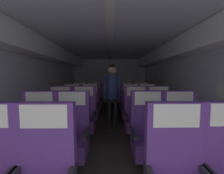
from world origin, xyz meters
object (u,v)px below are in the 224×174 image
Objects in this scene: seat_c_right_aisle at (159,117)px; seat_d_left_aisle at (90,108)px; seat_c_left_aisle at (84,117)px; seat_c_right_window at (137,117)px; seat_b_right_window at (149,135)px; seat_d_right_aisle at (148,107)px; seat_d_right_window at (131,107)px; seat_b_left_aisle at (71,136)px; seat_e_right_aisle at (141,101)px; seat_b_left_window at (38,137)px; seat_d_left_window at (72,108)px; seat_e_right_window at (127,101)px; seat_e_left_window at (79,102)px; seat_b_right_aisle at (182,136)px; seat_e_left_aisle at (94,101)px; seat_c_left_window at (60,118)px; flight_attendant at (112,89)px.

seat_d_left_aisle is (-1.62, 0.90, 0.00)m from seat_c_right_aisle.
seat_c_right_window is at bearing -0.23° from seat_c_left_aisle.
seat_b_right_window is 1.90m from seat_d_right_aisle.
seat_d_right_window is at bearing 89.69° from seat_c_right_window.
seat_e_right_aisle is at bearing 59.66° from seat_b_left_aisle.
seat_b_right_window is at bearing -100.09° from seat_e_right_aisle.
seat_b_left_window and seat_b_right_window have the same top height.
seat_d_left_window is 1.87m from seat_e_right_window.
seat_e_left_window is 2.11m from seat_e_right_aisle.
seat_e_right_window is at bearing 67.86° from seat_b_left_aisle.
seat_b_right_window is (-0.48, 0.02, 0.00)m from seat_b_right_aisle.
seat_c_right_aisle is at bearing 62.38° from seat_b_right_window.
seat_b_right_window is 1.00× the size of seat_e_left_window.
seat_e_left_aisle is (-1.13, 2.75, 0.00)m from seat_b_right_window.
seat_d_right_window is at bearing 29.45° from seat_c_left_window.
seat_d_left_aisle is (-1.13, 0.90, 0.00)m from seat_c_right_window.
seat_d_right_window is at bearing -0.14° from seat_d_left_aisle.
seat_e_left_aisle is at bearing 74.86° from seat_c_left_window.
seat_e_right_window is at bearing 58.34° from seat_c_left_aisle.
seat_e_right_window is (0.00, 1.84, 0.00)m from seat_c_right_window.
seat_b_left_aisle is 0.69× the size of flight_attendant.
seat_e_right_aisle is at bearing 41.14° from seat_c_left_window.
seat_e_right_window is (-0.00, 0.94, 0.00)m from seat_d_right_window.
seat_e_left_window is at bearing 90.10° from seat_b_left_window.
seat_b_left_window is at bearing -179.50° from seat_b_right_window.
seat_b_right_window is 2.46m from seat_d_left_window.
seat_d_left_aisle is at bearing 75.24° from seat_b_left_window.
seat_b_left_window is at bearing -120.19° from seat_e_right_window.
seat_b_right_window is at bearing 0.50° from seat_b_left_window.
seat_b_right_window and seat_e_left_window have the same top height.
seat_b_left_aisle is 3.21m from seat_e_right_aisle.
seat_d_left_window is at bearing 179.64° from seat_d_right_window.
seat_b_right_window is 2.80m from seat_e_right_aisle.
seat_b_right_window is 0.93m from seat_c_right_window.
flight_attendant reaches higher than seat_b_right_aisle.
seat_b_left_aisle is 1.00× the size of seat_c_left_aisle.
seat_c_left_aisle is 1.00× the size of seat_e_left_aisle.
seat_e_left_aisle is (-1.60, 0.91, 0.00)m from seat_d_right_aisle.
seat_e_left_aisle is 1.00× the size of seat_e_right_aisle.
seat_e_left_window is at bearing 100.08° from seat_b_left_aisle.
seat_b_left_window is at bearing -100.10° from seat_e_left_aisle.
seat_b_left_aisle is 1.00× the size of seat_e_right_aisle.
seat_c_left_window is at bearing 156.18° from seat_b_right_aisle.
seat_e_left_aisle is at bearing -0.28° from seat_e_left_window.
seat_c_right_window and seat_e_right_aisle have the same top height.
seat_e_left_window is (-2.10, 2.77, 0.00)m from seat_b_right_aisle.
seat_c_left_aisle and seat_e_right_aisle have the same top height.
seat_c_left_aisle and seat_d_left_window have the same top height.
seat_c_right_aisle is 0.49m from seat_c_right_window.
seat_c_left_window and seat_e_left_aisle have the same top height.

